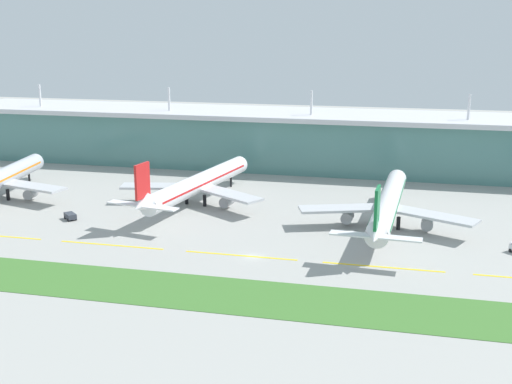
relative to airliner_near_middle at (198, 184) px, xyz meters
name	(u,v)px	position (x,y,z in m)	size (l,w,h in m)	color
ground_plane	(253,257)	(27.57, -42.19, -6.46)	(600.00, 600.00, 0.00)	#9E9E99
terminal_building	(313,140)	(27.57, 58.64, 4.62)	(288.00, 34.00, 30.73)	slate
airliner_near_middle	(198,184)	(0.00, 0.00, 0.00)	(47.97, 69.64, 18.90)	white
airliner_far_middle	(388,205)	(58.44, -10.86, 0.00)	(48.71, 71.76, 18.90)	silver
taxiway_stripe_mid_west	(112,245)	(-9.43, -42.11, -6.44)	(28.00, 0.70, 0.04)	yellow
taxiway_stripe_centre	(241,256)	(24.57, -42.11, -6.44)	(28.00, 0.70, 0.04)	yellow
taxiway_stripe_mid_east	(383,267)	(58.57, -42.11, -6.44)	(28.00, 0.70, 0.04)	yellow
grass_verge	(227,295)	(27.57, -65.52, -6.41)	(300.00, 18.00, 0.10)	#3D702D
pushback_tug	(70,216)	(-30.69, -24.17, -5.36)	(4.86, 4.75, 1.85)	#333842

